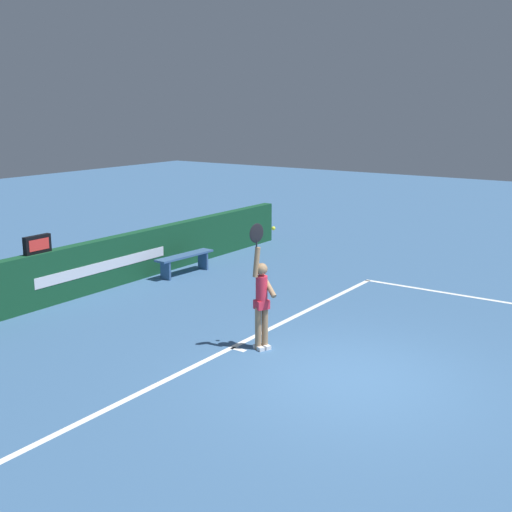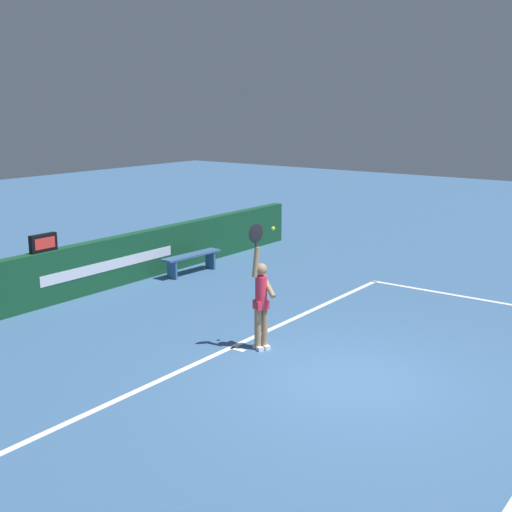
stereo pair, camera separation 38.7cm
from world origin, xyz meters
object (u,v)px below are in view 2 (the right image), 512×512
(speed_display, at_px, (43,243))
(tennis_player, at_px, (261,298))
(tennis_ball, at_px, (273,228))
(courtside_bench_far, at_px, (192,258))

(speed_display, relative_size, tennis_player, 0.28)
(tennis_ball, bearing_deg, tennis_player, 147.39)
(speed_display, height_order, tennis_player, tennis_player)
(tennis_ball, xyz_separation_m, courtside_bench_far, (3.12, 4.74, -1.78))
(tennis_player, distance_m, tennis_ball, 1.26)
(courtside_bench_far, bearing_deg, speed_display, 169.93)
(tennis_ball, bearing_deg, speed_display, 98.43)
(courtside_bench_far, bearing_deg, tennis_ball, -123.34)
(speed_display, xyz_separation_m, tennis_player, (0.62, -5.31, -0.44))
(tennis_player, bearing_deg, courtside_bench_far, 54.40)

